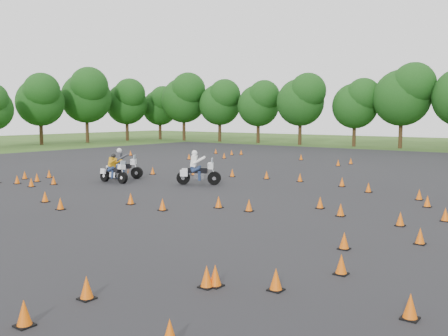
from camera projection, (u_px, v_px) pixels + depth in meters
ground at (164, 206)px, 19.96m from camera, size 140.00×140.00×0.00m
asphalt_pad at (248, 188)px, 24.74m from camera, size 62.00×62.00×0.00m
treeline at (438, 104)px, 46.67m from camera, size 87.19×32.05×10.29m
traffic_cones at (242, 185)px, 24.44m from camera, size 36.39×33.06×0.45m
rider_grey at (123, 163)px, 28.54m from camera, size 2.31×1.72×1.75m
rider_yellow at (113, 168)px, 26.77m from camera, size 2.03×0.63×1.57m
rider_white at (199, 167)px, 26.03m from camera, size 2.37×1.82×1.80m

